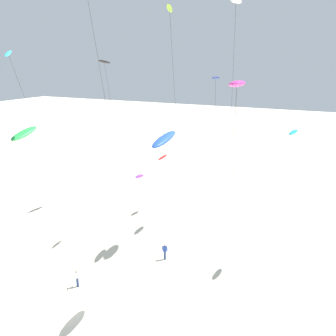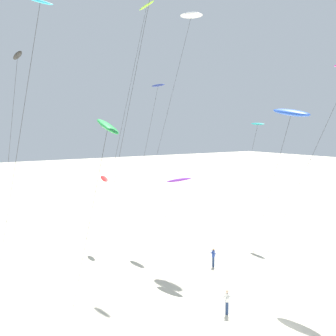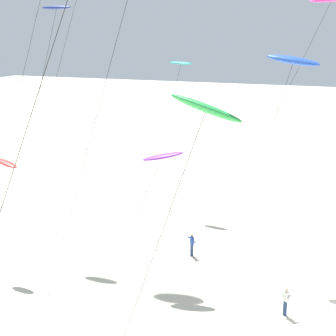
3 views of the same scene
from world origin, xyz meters
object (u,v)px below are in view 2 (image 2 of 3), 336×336
object	(u,v)px
kite_white	(191,17)
kite_flyer_nearest	(227,301)
kite_purple	(179,180)
kite_flyer_middle	(213,257)
kite_black	(17,59)
kite_blue	(291,113)
kite_cyan	(38,16)
kite_navy	(158,87)
kite_green	(107,127)
kite_red	(104,179)
kite_teal	(257,126)
kite_lime	(144,18)

from	to	relation	value
kite_white	kite_flyer_nearest	world-z (taller)	kite_white
kite_purple	kite_flyer_middle	xyz separation A→B (m)	(3.16, -0.88, -6.98)
kite_black	kite_blue	distance (m)	23.65
kite_purple	kite_black	xyz separation A→B (m)	(-10.45, 9.82, 10.39)
kite_purple	kite_cyan	size ratio (longest dim) A/B	0.42
kite_navy	kite_flyer_nearest	xyz separation A→B (m)	(-5.83, -17.97, -15.79)
kite_cyan	kite_flyer_middle	size ratio (longest dim) A/B	11.81
kite_green	kite_purple	distance (m)	11.29
kite_purple	kite_red	bearing A→B (deg)	103.76
kite_purple	kite_green	bearing A→B (deg)	-148.66
kite_red	kite_white	size ratio (longest dim) A/B	0.30
kite_white	kite_teal	distance (m)	13.68
kite_navy	kite_cyan	bearing A→B (deg)	-141.01
kite_flyer_nearest	kite_white	bearing A→B (deg)	61.48
kite_cyan	kite_lime	world-z (taller)	kite_lime
kite_green	kite_black	world-z (taller)	kite_black
kite_red	kite_black	distance (m)	13.82
kite_white	kite_purple	bearing A→B (deg)	-132.08
kite_green	kite_black	distance (m)	16.42
kite_purple	kite_flyer_nearest	xyz separation A→B (m)	(-1.71, -8.03, -6.98)
kite_purple	kite_teal	bearing A→B (deg)	16.30
kite_red	kite_blue	xyz separation A→B (m)	(8.34, -16.43, 6.40)
kite_red	kite_green	bearing A→B (deg)	-112.87
kite_lime	kite_blue	distance (m)	16.69
kite_green	kite_cyan	bearing A→B (deg)	143.75
kite_flyer_middle	kite_lime	bearing A→B (deg)	111.67
kite_purple	kite_lime	distance (m)	15.95
kite_teal	kite_lime	bearing A→B (deg)	169.77
kite_cyan	kite_teal	world-z (taller)	kite_cyan
kite_cyan	kite_lime	xyz separation A→B (m)	(12.33, 9.36, 3.92)
kite_red	kite_navy	xyz separation A→B (m)	(6.55, 0.06, 9.67)
kite_flyer_middle	kite_purple	bearing A→B (deg)	164.48
kite_white	kite_teal	size ratio (longest dim) A/B	1.91
kite_red	kite_lime	xyz separation A→B (m)	(2.75, -3.63, 15.53)
kite_green	kite_lime	distance (m)	18.04
kite_white	kite_black	xyz separation A→B (m)	(-17.11, 2.44, -5.70)
kite_green	kite_black	xyz separation A→B (m)	(-1.58, 15.23, 5.96)
kite_white	kite_lime	bearing A→B (deg)	-169.93
kite_teal	kite_white	bearing A→B (deg)	152.55
kite_red	kite_teal	xyz separation A→B (m)	(15.78, -5.99, 5.53)
kite_cyan	kite_flyer_nearest	distance (m)	21.08
kite_navy	kite_blue	world-z (taller)	kite_navy
kite_green	kite_black	size ratio (longest dim) A/B	0.69
kite_lime	kite_flyer_nearest	world-z (taller)	kite_lime
kite_navy	kite_red	bearing A→B (deg)	-179.51
kite_flyer_nearest	kite_lime	bearing A→B (deg)	81.89
kite_navy	kite_blue	bearing A→B (deg)	-83.79
kite_purple	kite_blue	world-z (taller)	kite_blue
kite_teal	kite_navy	world-z (taller)	kite_navy
kite_green	kite_blue	bearing A→B (deg)	-4.40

